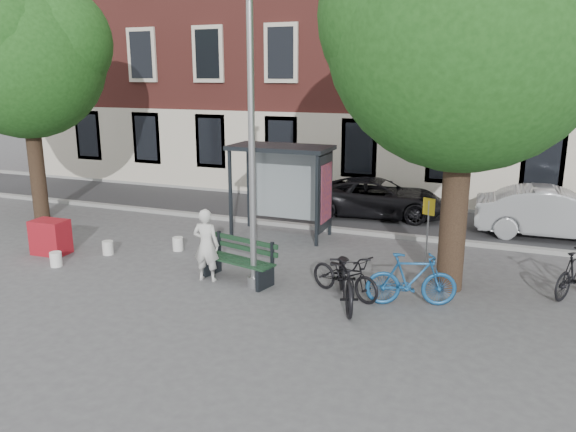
% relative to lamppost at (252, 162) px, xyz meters
% --- Properties ---
extents(ground, '(90.00, 90.00, 0.00)m').
position_rel_lamppost_xyz_m(ground, '(0.00, 0.00, -2.78)').
color(ground, '#4C4C4F').
rests_on(ground, ground).
extents(road, '(40.00, 4.00, 0.01)m').
position_rel_lamppost_xyz_m(road, '(0.00, 7.00, -2.78)').
color(road, '#28282B').
rests_on(road, ground).
extents(curb_near, '(40.00, 0.25, 0.12)m').
position_rel_lamppost_xyz_m(curb_near, '(0.00, 5.00, -2.72)').
color(curb_near, gray).
rests_on(curb_near, ground).
extents(curb_far, '(40.00, 0.25, 0.12)m').
position_rel_lamppost_xyz_m(curb_far, '(0.00, 9.00, -2.72)').
color(curb_far, gray).
rests_on(curb_far, ground).
extents(building_row, '(30.00, 8.00, 14.00)m').
position_rel_lamppost_xyz_m(building_row, '(0.00, 13.00, 4.22)').
color(building_row, brown).
rests_on(building_row, ground).
extents(lamppost, '(0.28, 0.35, 6.11)m').
position_rel_lamppost_xyz_m(lamppost, '(0.00, 0.00, 0.00)').
color(lamppost, '#9EA0A3').
rests_on(lamppost, ground).
extents(tree_right, '(5.76, 5.60, 8.20)m').
position_rel_lamppost_xyz_m(tree_right, '(4.01, 1.38, 2.83)').
color(tree_right, black).
rests_on(tree_right, ground).
extents(tree_left, '(5.18, 4.86, 7.40)m').
position_rel_lamppost_xyz_m(tree_left, '(-8.99, 2.88, 2.43)').
color(tree_left, black).
rests_on(tree_left, ground).
extents(bus_shelter, '(2.85, 1.45, 2.62)m').
position_rel_lamppost_xyz_m(bus_shelter, '(-0.61, 4.11, -0.87)').
color(bus_shelter, '#1E2328').
rests_on(bus_shelter, ground).
extents(painter, '(0.65, 0.46, 1.67)m').
position_rel_lamppost_xyz_m(painter, '(-1.17, -0.00, -1.95)').
color(painter, silver).
rests_on(painter, ground).
extents(bench, '(1.91, 1.00, 0.94)m').
position_rel_lamppost_xyz_m(bench, '(-0.49, 0.27, -2.35)').
color(bench, '#1E2328').
rests_on(bench, ground).
extents(bike_a, '(1.85, 1.29, 0.92)m').
position_rel_lamppost_xyz_m(bike_a, '(2.00, 0.25, -2.32)').
color(bike_a, black).
rests_on(bike_a, ground).
extents(bike_b, '(1.90, 1.07, 1.10)m').
position_rel_lamppost_xyz_m(bike_b, '(3.37, 0.26, -2.23)').
color(bike_b, navy).
rests_on(bike_b, ground).
extents(bike_c, '(1.55, 2.35, 1.17)m').
position_rel_lamppost_xyz_m(bike_c, '(2.13, -0.11, -2.20)').
color(bike_c, black).
rests_on(bike_c, ground).
extents(bike_d, '(1.25, 1.70, 1.01)m').
position_rel_lamppost_xyz_m(bike_d, '(6.50, 2.05, -2.28)').
color(bike_d, black).
rests_on(bike_d, ground).
extents(car_dark, '(4.65, 2.50, 1.24)m').
position_rel_lamppost_xyz_m(car_dark, '(1.09, 7.33, -2.16)').
color(car_dark, black).
rests_on(car_dark, ground).
extents(car_silver, '(4.42, 1.74, 1.43)m').
position_rel_lamppost_xyz_m(car_silver, '(6.35, 6.68, -2.07)').
color(car_silver, '#9B9EA2').
rests_on(car_silver, ground).
extents(red_stand, '(0.92, 0.64, 0.90)m').
position_rel_lamppost_xyz_m(red_stand, '(-5.92, 0.21, -2.33)').
color(red_stand, maroon).
rests_on(red_stand, ground).
extents(bucket_a, '(0.28, 0.28, 0.36)m').
position_rel_lamppost_xyz_m(bucket_a, '(-5.07, -0.52, -2.60)').
color(bucket_a, white).
rests_on(bucket_a, ground).
extents(bucket_b, '(0.35, 0.35, 0.36)m').
position_rel_lamppost_xyz_m(bucket_b, '(-3.00, 1.67, -2.60)').
color(bucket_b, white).
rests_on(bucket_b, ground).
extents(bucket_c, '(0.34, 0.34, 0.36)m').
position_rel_lamppost_xyz_m(bucket_c, '(-4.51, 0.70, -2.60)').
color(bucket_c, silver).
rests_on(bucket_c, ground).
extents(notice_sign, '(0.29, 0.15, 1.77)m').
position_rel_lamppost_xyz_m(notice_sign, '(3.35, 2.49, -1.53)').
color(notice_sign, '#9EA0A3').
rests_on(notice_sign, ground).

